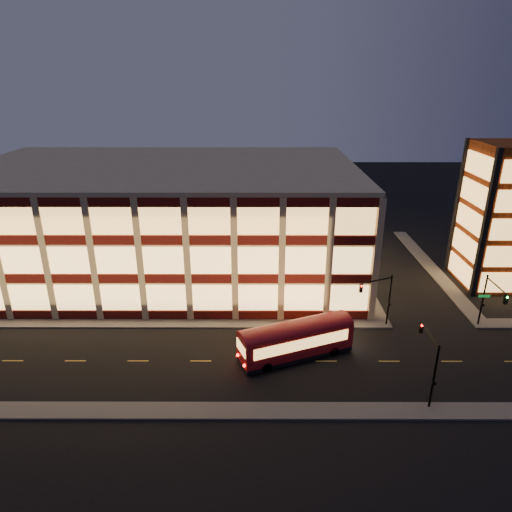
{
  "coord_description": "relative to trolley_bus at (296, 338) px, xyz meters",
  "views": [
    {
      "loc": [
        9.37,
        -42.66,
        25.48
      ],
      "look_at": [
        9.26,
        8.0,
        5.23
      ],
      "focal_mm": 32.0,
      "sensor_mm": 36.0,
      "label": 1
    }
  ],
  "objects": [
    {
      "name": "ground",
      "position": [
        -13.08,
        5.22,
        -2.08
      ],
      "size": [
        200.0,
        200.0,
        0.0
      ],
      "primitive_type": "plane",
      "color": "black",
      "rests_on": "ground"
    },
    {
      "name": "sidewalk_office_east",
      "position": [
        9.92,
        22.22,
        -2.0
      ],
      "size": [
        2.0,
        30.0,
        0.15
      ],
      "primitive_type": "cube",
      "color": "#514F4C",
      "rests_on": "ground"
    },
    {
      "name": "traffic_signal_near",
      "position": [
        10.42,
        -5.81,
        2.05
      ],
      "size": [
        0.32,
        4.45,
        6.0
      ],
      "color": "black",
      "rests_on": "ground"
    },
    {
      "name": "sidewalk_office_south",
      "position": [
        -16.08,
        6.22,
        -2.0
      ],
      "size": [
        54.0,
        2.0,
        0.15
      ],
      "primitive_type": "cube",
      "color": "#514F4C",
      "rests_on": "ground"
    },
    {
      "name": "sidewalk_tower_west",
      "position": [
        20.92,
        22.22,
        -2.0
      ],
      "size": [
        2.0,
        30.0,
        0.15
      ],
      "primitive_type": "cube",
      "color": "#514F4C",
      "rests_on": "ground"
    },
    {
      "name": "traffic_signal_far",
      "position": [
        9.13,
        5.45,
        2.03
      ],
      "size": [
        3.79,
        1.87,
        6.0
      ],
      "color": "black",
      "rests_on": "ground"
    },
    {
      "name": "trolley_bus",
      "position": [
        0.0,
        0.0,
        0.0
      ],
      "size": [
        11.31,
        6.7,
        3.75
      ],
      "rotation": [
        0.0,
        0.0,
        0.38
      ],
      "color": "#96080D",
      "rests_on": "ground"
    },
    {
      "name": "office_building",
      "position": [
        -16.0,
        22.13,
        5.17
      ],
      "size": [
        50.45,
        30.45,
        14.5
      ],
      "color": "tan",
      "rests_on": "ground"
    },
    {
      "name": "sidewalk_near",
      "position": [
        -13.08,
        -7.78,
        -2.0
      ],
      "size": [
        100.0,
        2.0,
        0.15
      ],
      "primitive_type": "cube",
      "color": "#514F4C",
      "rests_on": "ground"
    },
    {
      "name": "traffic_signal_right",
      "position": [
        20.42,
        4.59,
        2.02
      ],
      "size": [
        1.2,
        4.37,
        6.0
      ],
      "color": "black",
      "rests_on": "ground"
    },
    {
      "name": "stair_tower",
      "position": [
        26.87,
        17.17,
        6.91
      ],
      "size": [
        8.6,
        8.6,
        18.0
      ],
      "color": "#8C3814",
      "rests_on": "ground"
    }
  ]
}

